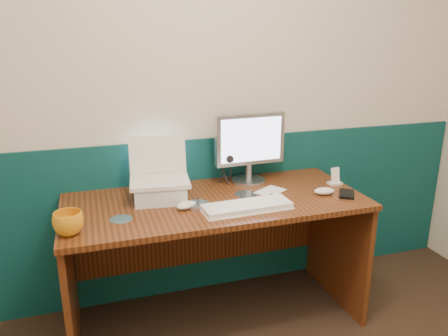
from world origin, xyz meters
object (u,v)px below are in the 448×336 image
object	(u,v)px
laptop	(159,160)
monitor	(249,148)
mug	(68,223)
camcorder	(226,168)
keyboard	(247,207)
desk	(216,261)

from	to	relation	value
laptop	monitor	size ratio (longest dim) A/B	0.73
mug	camcorder	bearing A→B (deg)	27.26
monitor	keyboard	bearing A→B (deg)	-114.16
laptop	keyboard	size ratio (longest dim) A/B	0.69
keyboard	camcorder	bearing A→B (deg)	84.23
desk	monitor	distance (m)	0.68
laptop	camcorder	distance (m)	0.47
desk	camcorder	bearing A→B (deg)	60.49
laptop	keyboard	bearing A→B (deg)	-27.14
monitor	laptop	bearing A→B (deg)	-168.71
keyboard	mug	size ratio (longest dim) A/B	3.38
monitor	mug	world-z (taller)	monitor
laptop	monitor	distance (m)	0.57
desk	camcorder	size ratio (longest dim) A/B	8.50
keyboard	camcorder	distance (m)	0.43
mug	camcorder	world-z (taller)	camcorder
laptop	keyboard	distance (m)	0.52
desk	camcorder	distance (m)	0.54
laptop	mug	xyz separation A→B (m)	(-0.46, -0.29, -0.17)
laptop	mug	distance (m)	0.57
monitor	keyboard	distance (m)	0.47
laptop	monitor	xyz separation A→B (m)	(0.55, 0.13, -0.01)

